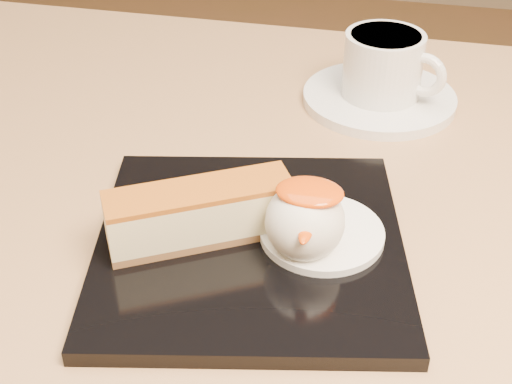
% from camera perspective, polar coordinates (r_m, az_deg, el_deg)
% --- Properties ---
extents(table, '(0.80, 0.80, 0.72)m').
position_cam_1_polar(table, '(0.65, -3.73, -13.50)').
color(table, black).
rests_on(table, ground).
extents(dessert_plate, '(0.26, 0.26, 0.01)m').
position_cam_1_polar(dessert_plate, '(0.52, -0.49, -4.32)').
color(dessert_plate, black).
rests_on(dessert_plate, table).
extents(cheesecake, '(0.13, 0.10, 0.04)m').
position_cam_1_polar(cheesecake, '(0.50, -4.51, -1.71)').
color(cheesecake, brown).
rests_on(cheesecake, dessert_plate).
extents(cream_smear, '(0.09, 0.09, 0.01)m').
position_cam_1_polar(cream_smear, '(0.52, 5.29, -3.29)').
color(cream_smear, white).
rests_on(cream_smear, dessert_plate).
extents(ice_cream_scoop, '(0.06, 0.06, 0.06)m').
position_cam_1_polar(ice_cream_scoop, '(0.49, 3.93, -2.37)').
color(ice_cream_scoop, white).
rests_on(ice_cream_scoop, cream_smear).
extents(mango_sauce, '(0.05, 0.04, 0.01)m').
position_cam_1_polar(mango_sauce, '(0.48, 4.32, 0.00)').
color(mango_sauce, '#E34707').
rests_on(mango_sauce, ice_cream_scoop).
extents(mint_sprig, '(0.03, 0.02, 0.00)m').
position_cam_1_polar(mint_sprig, '(0.54, 2.62, -0.91)').
color(mint_sprig, '#297F3B').
rests_on(mint_sprig, cream_smear).
extents(saucer, '(0.15, 0.15, 0.01)m').
position_cam_1_polar(saucer, '(0.72, 9.82, 7.42)').
color(saucer, white).
rests_on(saucer, table).
extents(coffee_cup, '(0.10, 0.08, 0.06)m').
position_cam_1_polar(coffee_cup, '(0.70, 10.27, 10.04)').
color(coffee_cup, white).
rests_on(coffee_cup, saucer).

